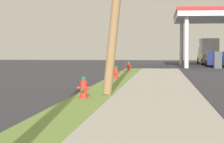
{
  "coord_description": "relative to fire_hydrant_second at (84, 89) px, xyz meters",
  "views": [
    {
      "loc": [
        3.15,
        -1.98,
        1.75
      ],
      "look_at": [
        1.37,
        15.12,
        0.97
      ],
      "focal_mm": 76.72,
      "sensor_mm": 36.0,
      "label": 1
    }
  ],
  "objects": [
    {
      "name": "fire_hydrant_second",
      "position": [
        0.0,
        0.0,
        0.0
      ],
      "size": [
        0.42,
        0.38,
        0.74
      ],
      "color": "red",
      "rests_on": "grass_verge"
    },
    {
      "name": "fire_hydrant_third",
      "position": [
        0.01,
        11.21,
        0.0
      ],
      "size": [
        0.42,
        0.37,
        0.74
      ],
      "color": "red",
      "rests_on": "grass_verge"
    },
    {
      "name": "fire_hydrant_fourth",
      "position": [
        0.05,
        21.34,
        0.0
      ],
      "size": [
        0.42,
        0.38,
        0.74
      ],
      "color": "red",
      "rests_on": "grass_verge"
    },
    {
      "name": "car_navy_by_near_pump",
      "position": [
        8.26,
        36.12,
        0.28
      ],
      "size": [
        2.11,
        4.57,
        1.57
      ],
      "color": "navy",
      "rests_on": "ground"
    },
    {
      "name": "truck_tan_at_forecourt",
      "position": [
        8.27,
        43.54,
        1.04
      ],
      "size": [
        2.23,
        6.44,
        3.11
      ],
      "color": "tan",
      "rests_on": "ground"
    }
  ]
}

